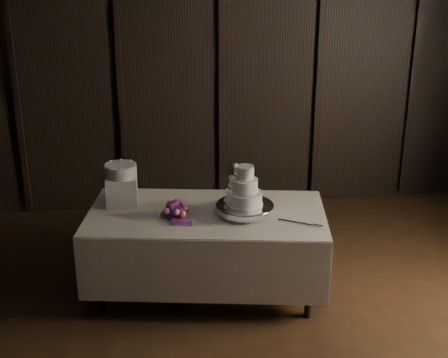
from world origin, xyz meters
The scene contains 8 objects.
room centered at (0.00, 0.00, 1.50)m, with size 6.08×7.08×3.08m.
display_table centered at (-0.35, 1.52, 0.42)m, with size 2.13×1.34×0.76m.
cake_stand centered at (-0.04, 1.42, 0.81)m, with size 0.48×0.48×0.09m, color silver.
wedding_cake centered at (-0.07, 1.41, 0.98)m, with size 0.31×0.28×0.34m.
bouquet centered at (-0.62, 1.43, 0.82)m, with size 0.28×0.38×0.18m, color #CD4A6C, non-canonical shape.
box_pedestal centered at (-1.06, 1.79, 0.89)m, with size 0.26×0.26×0.25m, color white.
small_cake centered at (-1.06, 1.79, 1.06)m, with size 0.27×0.27×0.11m, color white.
cake_knife centered at (0.33, 1.22, 0.77)m, with size 0.37×0.02×0.01m, color silver.
Camera 1 is at (-0.78, -3.26, 2.86)m, focal length 50.00 mm.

